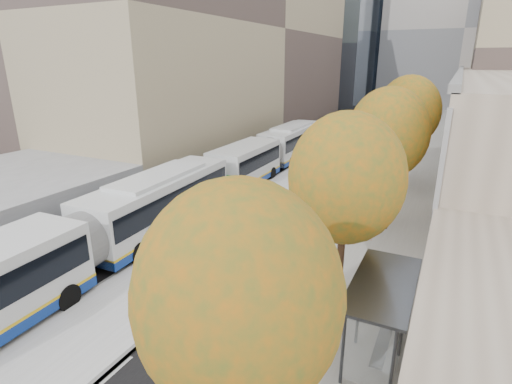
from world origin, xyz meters
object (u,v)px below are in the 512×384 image
Objects in this scene: bus_shelter at (388,296)px; bus_far at (275,150)px; bus_near at (105,230)px; distant_car at (307,140)px.

bus_far reaches higher than bus_shelter.
bus_near is at bearing -89.90° from bus_far.
distant_car is at bearing 88.89° from bus_near.
bus_near is at bearing -96.54° from distant_car.
bus_near reaches higher than bus_far.
distant_car is at bearing 113.85° from bus_shelter.
bus_shelter is at bearing -57.86° from bus_far.
bus_near is 1.02× the size of bus_far.
bus_shelter is at bearing -4.97° from bus_near.
bus_near is 4.49× the size of distant_car.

